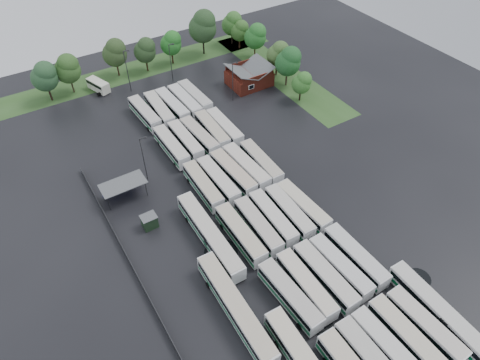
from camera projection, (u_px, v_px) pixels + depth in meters
ground at (267, 236)px, 73.63m from camera, size 160.00×160.00×0.00m
brick_building at (249, 78)px, 107.59m from camera, size 10.07×8.60×5.39m
wash_shed at (123, 184)px, 78.42m from camera, size 8.20×4.20×3.58m
utility_hut at (149, 221)px, 74.21m from camera, size 2.70×2.20×2.62m
grass_strip_north at (135, 70)px, 113.93m from camera, size 80.00×10.00×0.01m
grass_strip_east at (281, 74)px, 112.72m from camera, size 10.00×50.00×0.01m
west_fence at (127, 257)px, 69.62m from camera, size 0.10×50.00×1.20m
bus_r0c2 at (388, 350)px, 57.26m from camera, size 2.96×12.39×3.43m
bus_r0c3 at (407, 337)px, 58.44m from camera, size 2.76×12.63×3.51m
bus_r0c4 at (425, 326)px, 59.66m from camera, size 3.04×12.43×3.44m
bus_r1c0 at (290, 296)px, 63.09m from camera, size 3.14×12.64×3.49m
bus_r1c1 at (306, 285)px, 64.38m from camera, size 2.94×12.50×3.46m
bus_r1c2 at (325, 276)px, 65.45m from camera, size 2.78×12.81×3.56m
bus_r1c3 at (340, 267)px, 66.75m from camera, size 3.00×12.36×3.42m
bus_r1c4 at (355, 257)px, 68.12m from camera, size 2.79×12.59×3.50m
bus_r2c0 at (241, 234)px, 71.36m from camera, size 2.90×12.80×3.55m
bus_r2c1 at (258, 226)px, 72.71m from camera, size 3.09×12.39×3.42m
bus_r2c2 at (273, 218)px, 74.04m from camera, size 3.08×12.33×3.41m
bus_r2c3 at (289, 212)px, 75.03m from camera, size 3.08×12.34×3.41m
bus_r2c4 at (303, 206)px, 75.97m from camera, size 3.17×12.46×3.44m
bus_r3c0 at (203, 186)px, 79.74m from camera, size 2.91×12.31×3.41m
bus_r3c1 at (218, 180)px, 80.77m from camera, size 2.71×12.39×3.44m
bus_r3c2 at (233, 173)px, 82.14m from camera, size 3.25×12.79×3.53m
bus_r3c3 at (246, 167)px, 83.31m from camera, size 3.27×13.04×3.60m
bus_r3c4 at (261, 163)px, 84.43m from camera, size 2.94×12.40×3.43m
bus_r4c0 at (171, 147)px, 87.99m from camera, size 2.68×12.42×3.46m
bus_r4c1 at (186, 141)px, 89.40m from camera, size 2.64×12.23×3.40m
bus_r4c2 at (199, 136)px, 90.45m from camera, size 3.20×12.41×3.42m
bus_r4c3 at (212, 131)px, 91.90m from camera, size 3.09×12.40×3.42m
bus_r4c4 at (224, 127)px, 92.73m from camera, size 2.74×12.28×3.41m
bus_r5c0 at (145, 114)px, 96.44m from camera, size 3.11×12.39×3.42m
bus_r5c1 at (160, 110)px, 97.35m from camera, size 3.23×12.85×3.55m
bus_r5c2 at (172, 106)px, 98.59m from camera, size 3.15×12.76×3.53m
bus_r5c3 at (185, 102)px, 99.74m from camera, size 2.94×12.75×3.54m
bus_r5c4 at (195, 97)px, 101.26m from camera, size 3.03×12.55×3.47m
artic_bus_west_b at (210, 235)px, 71.20m from camera, size 3.00×19.20×3.56m
artic_bus_west_c at (235, 307)px, 61.64m from camera, size 3.21×19.25×3.56m
artic_bus_east at (442, 316)px, 60.74m from camera, size 3.00×18.60×3.44m
minibus at (98, 85)px, 105.74m from camera, size 4.26×6.76×2.77m
tree_north_0 at (45, 76)px, 99.18m from camera, size 6.17×6.17×10.22m
tree_north_1 at (68, 68)px, 101.72m from camera, size 6.17×6.17×10.22m
tree_north_2 at (115, 52)px, 107.52m from camera, size 6.14×6.14×10.17m
tree_north_3 at (145, 50)px, 109.62m from camera, size 5.61×5.61×9.30m
tree_north_4 at (171, 43)px, 112.60m from camera, size 5.57×5.57×9.23m
tree_north_5 at (203, 26)px, 114.98m from camera, size 7.58×7.58×12.55m
tree_north_6 at (232, 23)px, 120.80m from camera, size 5.74×5.74×9.51m
tree_east_0 at (302, 83)px, 100.33m from camera, size 4.58×4.57×7.57m
tree_east_1 at (289, 61)px, 104.03m from camera, size 6.27×6.27×10.39m
tree_east_2 at (278, 54)px, 108.31m from camera, size 5.58×5.56×9.20m
tree_east_3 at (256, 36)px, 114.66m from camera, size 5.91×5.91×9.78m
tree_east_4 at (240, 30)px, 119.35m from camera, size 4.96×4.96×8.21m
lamp_post_ne at (233, 79)px, 99.65m from camera, size 1.53×0.30×9.95m
lamp_post_nw at (144, 156)px, 79.89m from camera, size 1.54×0.30×9.98m
lamp_post_back_w at (127, 68)px, 102.34m from camera, size 1.66×0.32×10.77m
lamp_post_back_e at (171, 60)px, 105.93m from camera, size 1.55×0.30×10.07m
puddle_0 at (321, 324)px, 61.87m from camera, size 3.66×3.66×0.01m
puddle_1 at (403, 327)px, 61.56m from camera, size 3.60×3.60×0.01m
puddle_2 at (221, 252)px, 71.12m from camera, size 5.67×5.67×0.01m
puddle_3 at (307, 229)px, 74.75m from camera, size 5.09×5.09×0.01m
puddle_4 at (419, 278)px, 67.48m from camera, size 3.86×3.86×0.01m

